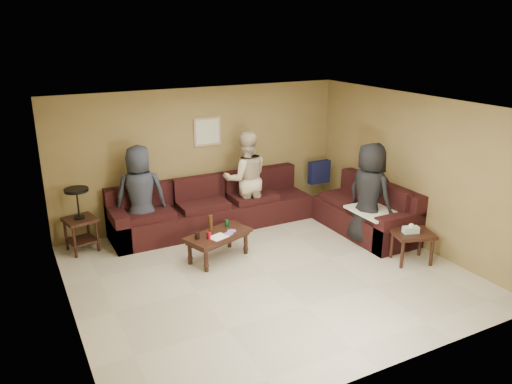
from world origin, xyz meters
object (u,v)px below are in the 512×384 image
Objects in this scene: side_table_right at (412,236)px; person_middle at (246,179)px; person_left at (141,195)px; end_table_left at (80,219)px; waste_bin at (233,229)px; sectional_sofa at (267,212)px; person_right at (369,194)px; coffee_table at (218,237)px.

person_middle reaches higher than side_table_right.
person_left is (-3.50, 2.69, 0.42)m from side_table_right.
person_middle is at bearing -3.43° from end_table_left.
person_middle reaches higher than waste_bin.
person_left is at bearing 160.34° from waste_bin.
waste_bin is (-0.69, -0.02, -0.19)m from sectional_sofa.
sectional_sofa is 2.68× the size of person_right.
waste_bin is at bearing 133.39° from side_table_right.
sectional_sofa is at bearing 121.96° from side_table_right.
person_left is (-0.87, 1.20, 0.47)m from coffee_table.
end_table_left is (-1.86, 1.30, 0.19)m from coffee_table.
sectional_sofa is at bearing 128.17° from person_middle.
person_left is 0.97× the size of person_right.
person_right is (1.24, -1.29, 0.54)m from sectional_sofa.
person_middle is 2.24m from person_right.
side_table_right is at bearing 133.33° from person_middle.
end_table_left is at bearing 6.50° from person_left.
person_right reaches higher than sectional_sofa.
waste_bin is at bearing -178.34° from sectional_sofa.
coffee_table is 1.60× the size of side_table_right.
sectional_sofa is 2.75× the size of person_left.
person_right is (3.37, -1.78, 0.02)m from person_left.
person_left is at bearing 125.86° from coffee_table.
person_middle is at bearing 29.04° from person_right.
end_table_left reaches higher than waste_bin.
person_right reaches higher than side_table_right.
person_left is at bearing 166.90° from sectional_sofa.
person_left is (0.99, -0.10, 0.28)m from end_table_left.
coffee_table is 1.56m from person_left.
person_right reaches higher than coffee_table.
end_table_left is at bearing 169.15° from sectional_sofa.
person_left reaches higher than sectional_sofa.
side_table_right reaches higher than waste_bin.
end_table_left is 4.76m from person_right.
waste_bin is at bearing 172.75° from person_left.
waste_bin is at bearing -14.26° from end_table_left.
side_table_right is at bearing -58.04° from sectional_sofa.
coffee_table is 2.62m from person_right.
side_table_right is at bearing -46.61° from waste_bin.
person_left is 0.96× the size of person_middle.
coffee_table is at bearing -129.96° from waste_bin.
sectional_sofa is 0.72m from person_middle.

